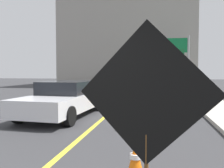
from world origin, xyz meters
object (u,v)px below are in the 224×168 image
Objects in this scene: arrow_board_trailer at (137,95)px; roadwork_sign at (147,97)px; pickup_car at (66,98)px; traffic_cone_near_sign at (135,159)px; highway_guide_sign at (179,53)px; box_truck at (162,73)px; traffic_cone_mid_lane at (128,120)px; traffic_cone_far_lane at (132,105)px.

roadwork_sign is at bearing -84.64° from arrow_board_trailer.
traffic_cone_near_sign is (3.24, -5.11, -0.40)m from pickup_car.
arrow_board_trailer is 9.14m from traffic_cone_near_sign.
highway_guide_sign is (2.08, 19.66, 1.95)m from roadwork_sign.
arrow_board_trailer is 0.39× the size of box_truck.
traffic_cone_near_sign is 3.12m from traffic_cone_mid_lane.
arrow_board_trailer is at bearing 57.94° from pickup_car.
traffic_cone_near_sign is at bearing -92.96° from box_truck.
roadwork_sign is 4.54m from traffic_cone_mid_lane.
highway_guide_sign reaches higher than roadwork_sign.
pickup_car is 6.07m from traffic_cone_near_sign.
highway_guide_sign reaches higher than pickup_car.
box_truck is at bearing -109.03° from highway_guide_sign.
arrow_board_trailer is 4.19× the size of traffic_cone_mid_lane.
arrow_board_trailer is 4.72m from pickup_car.
box_truck is 10.87m from traffic_cone_mid_lane.
box_truck is 10.86× the size of traffic_cone_mid_lane.
arrow_board_trailer is 5.05m from box_truck.
traffic_cone_mid_lane is 3.07m from traffic_cone_far_lane.
highway_guide_sign is at bearing 71.87° from arrow_board_trailer.
traffic_cone_near_sign is at bearing -85.36° from arrow_board_trailer.
arrow_board_trailer reaches higher than traffic_cone_far_lane.
pickup_car is 2.78m from traffic_cone_far_lane.
highway_guide_sign is 15.90m from traffic_cone_mid_lane.
roadwork_sign is 0.45× the size of pickup_car.
arrow_board_trailer is 0.52× the size of pickup_car.
pickup_car is at bearing 118.68° from roadwork_sign.
traffic_cone_far_lane is (-0.18, 3.06, 0.03)m from traffic_cone_mid_lane.
pickup_car is 1.03× the size of highway_guide_sign.
roadwork_sign is at bearing -91.84° from box_truck.
highway_guide_sign reaches higher than traffic_cone_mid_lane.
highway_guide_sign is 13.00m from traffic_cone_far_lane.
arrow_board_trailer is at bearing 95.36° from roadwork_sign.
highway_guide_sign is at bearing 79.60° from traffic_cone_mid_lane.
highway_guide_sign is (3.05, 9.31, 2.94)m from arrow_board_trailer.
highway_guide_sign is (5.55, 13.31, 2.72)m from pickup_car.
pickup_car is 8.53× the size of traffic_cone_near_sign.
arrow_board_trailer is at bearing 91.04° from traffic_cone_far_lane.
traffic_cone_far_lane is at bearing 96.37° from traffic_cone_near_sign.
box_truck is at bearing 83.50° from traffic_cone_mid_lane.
traffic_cone_near_sign is 6.18m from traffic_cone_far_lane.
highway_guide_sign is at bearing 76.29° from traffic_cone_far_lane.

